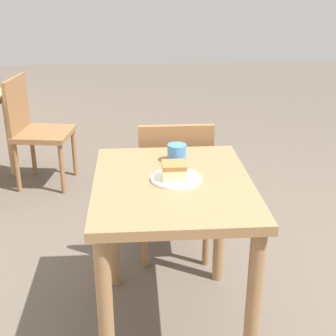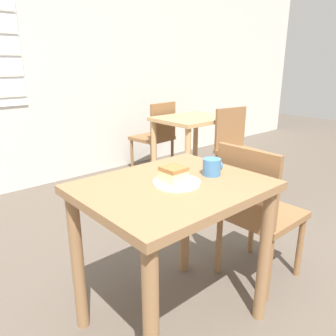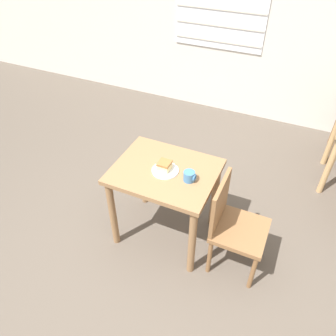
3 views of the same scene
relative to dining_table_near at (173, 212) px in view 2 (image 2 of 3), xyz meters
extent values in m
cube|color=beige|center=(0.10, 2.46, 0.78)|extent=(10.00, 0.06, 2.80)
cube|color=olive|center=(0.00, 0.00, 0.12)|extent=(0.82, 0.66, 0.04)
cylinder|color=olive|center=(-0.36, -0.28, -0.26)|extent=(0.06, 0.06, 0.72)
cylinder|color=olive|center=(0.36, -0.28, -0.26)|extent=(0.06, 0.06, 0.72)
cylinder|color=olive|center=(-0.36, 0.28, -0.26)|extent=(0.06, 0.06, 0.72)
cylinder|color=olive|center=(0.36, 0.28, -0.26)|extent=(0.06, 0.06, 0.72)
cube|color=tan|center=(1.60, 1.43, 0.09)|extent=(0.76, 0.63, 0.04)
cylinder|color=tan|center=(1.27, 1.17, -0.27)|extent=(0.06, 0.06, 0.69)
cylinder|color=tan|center=(1.93, 1.17, -0.27)|extent=(0.06, 0.06, 0.69)
cylinder|color=tan|center=(1.27, 1.70, -0.27)|extent=(0.06, 0.06, 0.69)
cylinder|color=tan|center=(1.93, 1.70, -0.27)|extent=(0.06, 0.06, 0.69)
cube|color=brown|center=(0.67, -0.06, -0.20)|extent=(0.41, 0.41, 0.04)
cylinder|color=brown|center=(0.85, -0.23, -0.42)|extent=(0.04, 0.04, 0.40)
cylinder|color=brown|center=(0.85, 0.12, -0.42)|extent=(0.04, 0.04, 0.40)
cylinder|color=brown|center=(0.50, -0.23, -0.42)|extent=(0.04, 0.04, 0.40)
cylinder|color=brown|center=(0.50, 0.12, -0.42)|extent=(0.04, 0.04, 0.40)
cube|color=brown|center=(0.48, -0.06, 0.03)|extent=(0.03, 0.39, 0.41)
cube|color=brown|center=(1.72, 0.86, -0.20)|extent=(0.47, 0.47, 0.04)
cylinder|color=brown|center=(1.52, 0.71, -0.42)|extent=(0.04, 0.04, 0.40)
cylinder|color=brown|center=(1.87, 0.66, -0.42)|extent=(0.04, 0.04, 0.40)
cylinder|color=brown|center=(1.58, 1.06, -0.42)|extent=(0.04, 0.04, 0.40)
cylinder|color=brown|center=(1.92, 1.00, -0.42)|extent=(0.04, 0.04, 0.40)
cube|color=brown|center=(1.75, 1.04, 0.03)|extent=(0.39, 0.09, 0.41)
cube|color=brown|center=(1.49, 2.01, -0.20)|extent=(0.45, 0.45, 0.04)
cylinder|color=brown|center=(1.65, 2.20, -0.42)|extent=(0.04, 0.04, 0.40)
cylinder|color=brown|center=(1.30, 2.17, -0.42)|extent=(0.04, 0.04, 0.40)
cylinder|color=brown|center=(1.69, 1.86, -0.42)|extent=(0.04, 0.04, 0.40)
cylinder|color=brown|center=(1.34, 1.82, -0.42)|extent=(0.04, 0.04, 0.40)
cube|color=brown|center=(1.51, 1.82, 0.03)|extent=(0.39, 0.07, 0.41)
cylinder|color=white|center=(0.01, -0.01, 0.15)|extent=(0.21, 0.21, 0.01)
cube|color=#E5CC89|center=(0.00, -0.01, 0.18)|extent=(0.09, 0.10, 0.05)
cube|color=#936033|center=(0.00, -0.01, 0.21)|extent=(0.10, 0.10, 0.02)
cylinder|color=teal|center=(0.22, -0.04, 0.18)|extent=(0.09, 0.09, 0.08)
torus|color=teal|center=(0.26, -0.04, 0.18)|extent=(0.02, 0.06, 0.06)
camera|label=1|loc=(-1.78, 0.15, 0.94)|focal=50.00mm
camera|label=2|loc=(-0.93, -1.02, 0.66)|focal=35.00mm
camera|label=3|loc=(0.84, -1.79, 1.82)|focal=35.00mm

